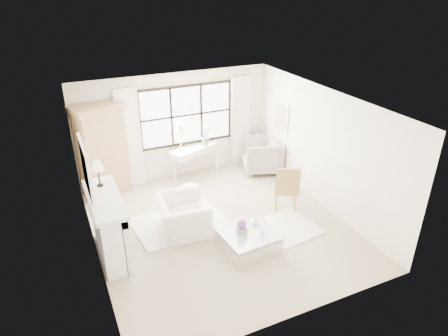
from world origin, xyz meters
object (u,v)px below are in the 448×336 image
Objects in this scene: club_armchair at (183,215)px; coffee_table at (247,240)px; console_table at (194,161)px; armoire at (102,150)px.

club_armchair is 1.44m from coffee_table.
console_table is 1.28× the size of coffee_table.
club_armchair is at bearing -81.70° from armoire.
console_table is 1.24× the size of club_armchair.
armoire reaches higher than coffee_table.
console_table is at bearing 81.99° from coffee_table.
club_armchair is at bearing -137.37° from console_table.
armoire is 2.08× the size of coffee_table.
club_armchair reaches higher than coffee_table.
coffee_table is (0.92, -1.09, -0.18)m from club_armchair.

